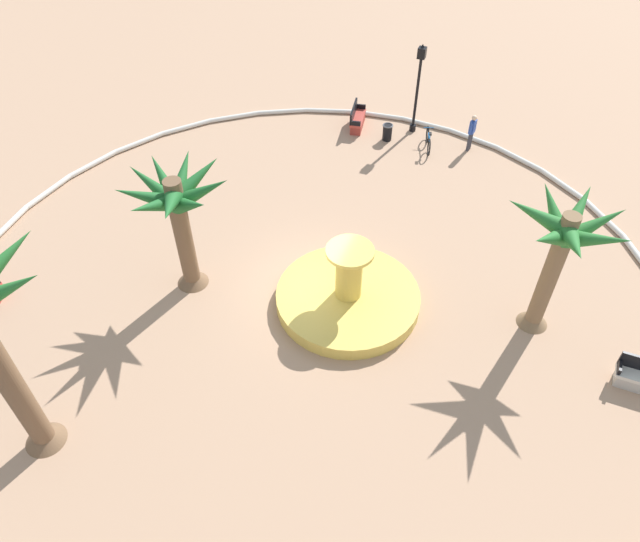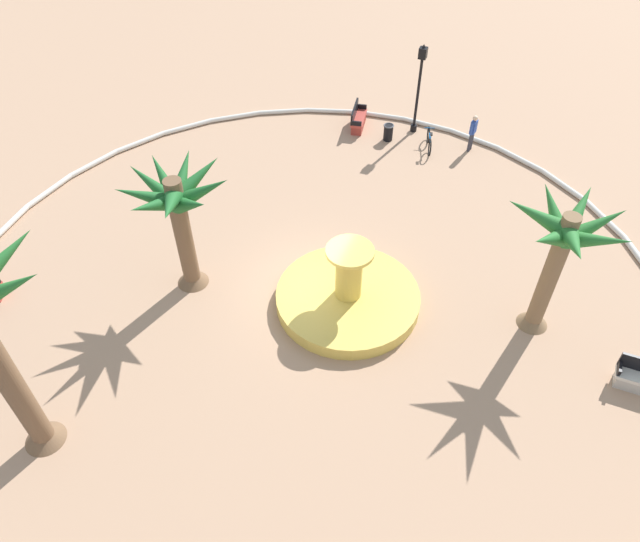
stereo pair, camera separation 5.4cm
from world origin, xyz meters
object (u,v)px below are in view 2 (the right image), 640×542
Objects in this scene: bicycle_red_frame at (429,141)px; person_cyclist_helmet at (473,131)px; lamppost at (419,82)px; trash_bin at (388,132)px; palm_tree_mid_plaza at (562,245)px; bench_southwest at (358,120)px; palm_tree_by_curb at (177,207)px; fountain at (348,296)px.

person_cyclist_helmet is at bearing -161.95° from bicycle_red_frame.
trash_bin is at bearing 53.13° from lamppost.
palm_tree_mid_plaza reaches higher than trash_bin.
palm_tree_by_curb is at bearing 80.31° from bench_southwest.
palm_tree_mid_plaza reaches higher than palm_tree_by_curb.
palm_tree_mid_plaza is 2.79× the size of person_cyclist_helmet.
palm_tree_by_curb reaches higher than fountain.
fountain reaches higher than trash_bin.
person_cyclist_helmet is (-5.02, 0.03, 0.56)m from bench_southwest.
bench_southwest reaches higher than bicycle_red_frame.
person_cyclist_helmet is at bearing -171.65° from trash_bin.
palm_tree_by_curb reaches higher than trash_bin.
palm_tree_mid_plaza is 11.54m from lamppost.
lamppost is 2.36× the size of bicycle_red_frame.
palm_tree_mid_plaza reaches higher than fountain.
trash_bin is (7.18, -8.47, -2.84)m from palm_tree_mid_plaza.
bench_southwest is 1.03× the size of person_cyclist_helmet.
fountain reaches higher than bicycle_red_frame.
palm_tree_mid_plaza is 6.16× the size of trash_bin.
lamppost is at bearing -86.04° from fountain.
fountain is at bearing 88.76° from bicycle_red_frame.
lamppost is (6.33, -9.60, -0.92)m from palm_tree_mid_plaza.
trash_bin is at bearing -49.73° from palm_tree_mid_plaza.
bench_southwest is at bearing -99.69° from palm_tree_by_curb.
lamppost is 3.03m from person_cyclist_helmet.
bench_southwest is at bearing -45.89° from palm_tree_mid_plaza.
bench_southwest is at bearing -72.94° from fountain.
person_cyclist_helmet is at bearing -121.74° from palm_tree_by_curb.
palm_tree_by_curb is (5.08, 0.96, 2.80)m from fountain.
palm_tree_by_curb is at bearing 10.67° from fountain.
palm_tree_by_curb is at bearing 11.87° from palm_tree_mid_plaza.
fountain is 1.05× the size of palm_tree_by_curb.
person_cyclist_helmet reaches higher than trash_bin.
bicycle_red_frame reaches higher than trash_bin.
bench_southwest is 5.05m from person_cyclist_helmet.
palm_tree_mid_plaza is 11.46m from trash_bin.
palm_tree_mid_plaza is 2.71× the size of bicycle_red_frame.
fountain is at bearing 99.33° from trash_bin.
palm_tree_by_curb is at bearing 72.03° from trash_bin.
palm_tree_mid_plaza reaches higher than bench_southwest.
palm_tree_mid_plaza reaches higher than lamppost.
trash_bin is (-3.48, -10.71, -2.74)m from palm_tree_by_curb.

